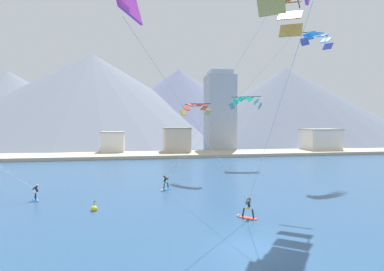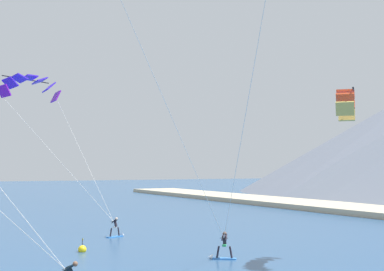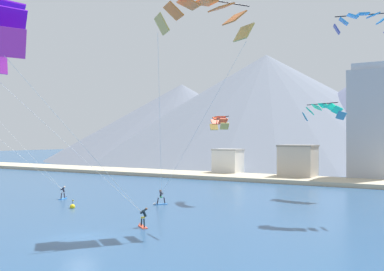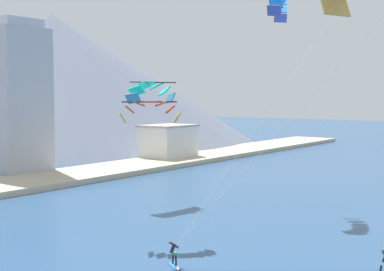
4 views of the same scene
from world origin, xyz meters
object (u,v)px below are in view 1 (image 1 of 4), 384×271
(kitesurfer_near_lead, at_px, (36,195))
(parafoil_kite_distant_mid_solo, at_px, (317,38))
(parafoil_kite_distant_high_outer, at_px, (246,102))
(kitesurfer_near_trail, at_px, (165,186))
(kitesurfer_mid_center, at_px, (246,211))
(race_marker_buoy, at_px, (94,209))
(parafoil_kite_distant_low_drift, at_px, (195,108))
(parafoil_kite_near_trail, at_px, (283,6))

(kitesurfer_near_lead, height_order, parafoil_kite_distant_mid_solo, parafoil_kite_distant_mid_solo)
(kitesurfer_near_lead, height_order, parafoil_kite_distant_high_outer, parafoil_kite_distant_high_outer)
(kitesurfer_near_trail, relative_size, kitesurfer_mid_center, 0.99)
(kitesurfer_near_trail, distance_m, race_marker_buoy, 9.48)
(parafoil_kite_distant_low_drift, relative_size, race_marker_buoy, 3.82)
(parafoil_kite_near_trail, bearing_deg, race_marker_buoy, 176.22)
(kitesurfer_near_lead, bearing_deg, race_marker_buoy, -36.70)
(parafoil_kite_distant_high_outer, distance_m, parafoil_kite_distant_mid_solo, 14.70)
(parafoil_kite_near_trail, relative_size, race_marker_buoy, 17.66)
(kitesurfer_near_trail, height_order, race_marker_buoy, kitesurfer_near_trail)
(kitesurfer_near_lead, distance_m, race_marker_buoy, 7.80)
(kitesurfer_near_trail, height_order, parafoil_kite_near_trail, parafoil_kite_near_trail)
(parafoil_kite_distant_mid_solo, bearing_deg, race_marker_buoy, -158.18)
(kitesurfer_mid_center, xyz_separation_m, parafoil_kite_near_trail, (4.40, 2.92, 17.58))
(kitesurfer_mid_center, bearing_deg, race_marker_buoy, 161.95)
(parafoil_kite_distant_low_drift, bearing_deg, parafoil_kite_distant_high_outer, 41.13)
(kitesurfer_near_trail, distance_m, parafoil_kite_distant_mid_solo, 28.39)
(parafoil_kite_distant_low_drift, relative_size, parafoil_kite_distant_mid_solo, 0.70)
(kitesurfer_near_trail, bearing_deg, parafoil_kite_near_trail, -37.93)
(parafoil_kite_near_trail, xyz_separation_m, parafoil_kite_distant_high_outer, (4.71, 22.84, -7.04))
(parafoil_kite_distant_low_drift, height_order, race_marker_buoy, parafoil_kite_distant_low_drift)
(parafoil_kite_near_trail, bearing_deg, parafoil_kite_distant_high_outer, 78.35)
(kitesurfer_mid_center, distance_m, race_marker_buoy, 12.98)
(parafoil_kite_near_trail, distance_m, parafoil_kite_distant_high_outer, 24.36)
(kitesurfer_near_lead, bearing_deg, parafoil_kite_distant_mid_solo, 10.73)
(kitesurfer_near_lead, xyz_separation_m, parafoil_kite_near_trail, (22.98, -5.76, 17.64))
(kitesurfer_mid_center, bearing_deg, parafoil_kite_near_trail, 33.53)
(kitesurfer_near_lead, relative_size, kitesurfer_mid_center, 1.02)
(kitesurfer_near_trail, distance_m, parafoil_kite_near_trail, 21.76)
(kitesurfer_near_lead, relative_size, race_marker_buoy, 1.74)
(parafoil_kite_distant_low_drift, distance_m, parafoil_kite_distant_mid_solo, 19.08)
(kitesurfer_near_trail, distance_m, parafoil_kite_distant_low_drift, 11.82)
(parafoil_kite_distant_low_drift, bearing_deg, kitesurfer_near_trail, -127.28)
(kitesurfer_near_trail, xyz_separation_m, parafoil_kite_near_trail, (10.11, -7.88, 17.59))
(kitesurfer_near_lead, xyz_separation_m, kitesurfer_mid_center, (18.58, -8.68, 0.07))
(kitesurfer_near_trail, relative_size, race_marker_buoy, 1.69)
(kitesurfer_near_lead, distance_m, kitesurfer_near_trail, 13.05)
(kitesurfer_near_trail, height_order, parafoil_kite_distant_mid_solo, parafoil_kite_distant_mid_solo)
(parafoil_kite_distant_high_outer, bearing_deg, parafoil_kite_near_trail, -101.65)
(kitesurfer_near_lead, relative_size, parafoil_kite_distant_mid_solo, 0.32)
(parafoil_kite_distant_mid_solo, bearing_deg, kitesurfer_near_lead, -169.27)
(race_marker_buoy, bearing_deg, kitesurfer_near_lead, 143.30)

